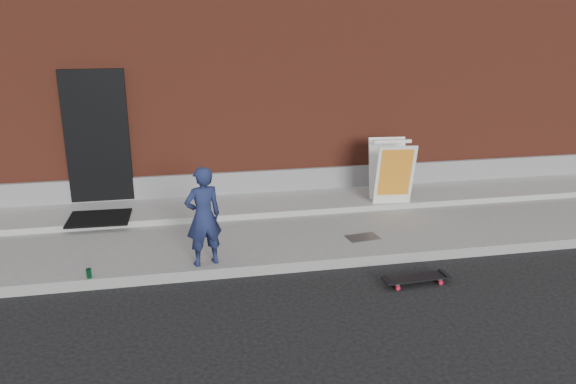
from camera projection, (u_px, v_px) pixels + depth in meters
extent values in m
plane|color=black|center=(281.00, 274.00, 7.61)|extent=(80.00, 80.00, 0.00)
cube|color=slate|center=(263.00, 229.00, 9.00)|extent=(20.00, 3.00, 0.15)
cube|color=gray|center=(255.00, 204.00, 9.80)|extent=(20.00, 1.20, 0.10)
cube|color=maroon|center=(227.00, 53.00, 13.42)|extent=(20.00, 8.00, 5.00)
cube|color=gray|center=(251.00, 182.00, 10.26)|extent=(20.00, 0.10, 0.40)
cube|color=black|center=(97.00, 137.00, 9.48)|extent=(1.05, 0.12, 2.25)
imported|color=#192248|center=(203.00, 217.00, 7.37)|extent=(0.57, 0.45, 1.35)
cylinder|color=red|center=(433.00, 276.00, 7.48)|extent=(0.06, 0.04, 0.06)
cylinder|color=red|center=(440.00, 282.00, 7.30)|extent=(0.06, 0.04, 0.06)
cylinder|color=red|center=(391.00, 281.00, 7.33)|extent=(0.06, 0.04, 0.06)
cylinder|color=red|center=(398.00, 288.00, 7.15)|extent=(0.06, 0.04, 0.06)
cube|color=silver|center=(437.00, 277.00, 7.38)|extent=(0.07, 0.19, 0.02)
cube|color=silver|center=(395.00, 282.00, 7.23)|extent=(0.07, 0.19, 0.02)
cube|color=black|center=(416.00, 278.00, 7.30)|extent=(0.89, 0.28, 0.02)
cube|color=white|center=(395.00, 175.00, 9.46)|extent=(0.68, 0.36, 1.06)
cube|color=white|center=(387.00, 168.00, 9.91)|extent=(0.68, 0.36, 1.06)
cube|color=yellow|center=(395.00, 179.00, 9.45)|extent=(0.56, 0.27, 0.85)
cube|color=white|center=(393.00, 141.00, 9.53)|extent=(0.65, 0.12, 0.05)
cylinder|color=#17753F|center=(89.00, 274.00, 7.14)|extent=(0.08, 0.08, 0.13)
cube|color=black|center=(99.00, 218.00, 8.95)|extent=(0.97, 0.79, 0.03)
cube|color=#535458|center=(363.00, 238.00, 8.45)|extent=(0.51, 0.36, 0.01)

